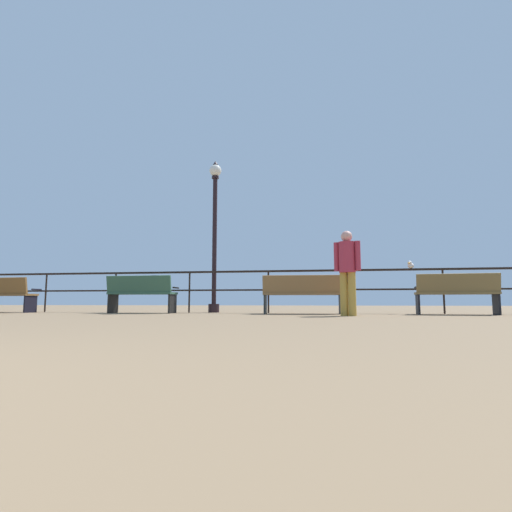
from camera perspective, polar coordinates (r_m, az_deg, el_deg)
The scene contains 8 objects.
pier_railing at distance 10.19m, azimuth -3.95°, elevation -3.66°, with size 18.46×0.05×1.06m.
bench_far_left at distance 12.25m, azimuth -32.00°, elevation -4.48°, with size 1.52×0.70×0.89m.
bench_near_left at distance 10.18m, azimuth -16.00°, elevation -4.92°, with size 1.64×0.69×0.90m.
bench_near_right at distance 9.20m, azimuth 6.61°, elevation -5.10°, with size 1.82×0.79×0.87m.
bench_far_right at distance 9.62m, azimuth 26.58°, elevation -4.52°, with size 1.67×0.78×0.87m.
lamppost_center at distance 10.74m, azimuth -5.88°, elevation 4.39°, with size 0.33×0.33×4.06m.
person_by_bench at distance 8.12m, azimuth 12.84°, elevation -1.49°, with size 0.51×0.32×1.68m.
seagull_on_rail at distance 10.13m, azimuth 21.10°, elevation -1.21°, with size 0.22×0.36×0.17m.
Camera 1 is at (2.36, 0.03, 0.28)m, focal length 28.16 mm.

